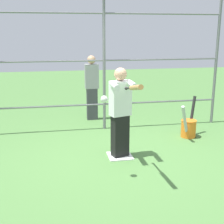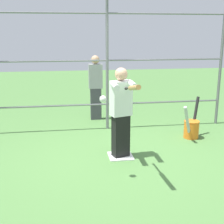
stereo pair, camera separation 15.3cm
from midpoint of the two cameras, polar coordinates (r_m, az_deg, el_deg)
The scene contains 8 objects.
ground_plane at distance 5.35m, azimuth 2.41°, elevation -8.14°, with size 24.00×24.00×0.00m, color #4C7A3D.
home_plate at distance 5.35m, azimuth 2.41°, elevation -8.04°, with size 0.40×0.40×0.02m.
fence_backstop at distance 6.54m, azimuth -0.21°, elevation 9.43°, with size 5.11×0.06×2.96m.
batter at distance 5.08m, azimuth 2.54°, elevation 0.30°, with size 0.37×0.59×1.51m.
baseball_bat_swinging at distance 4.09m, azimuth 4.96°, elevation 4.43°, with size 0.08×0.89×0.22m.
softball_in_flight at distance 4.21m, azimuth -0.62°, elevation 2.37°, with size 0.10×0.10×0.10m.
bat_bucket at distance 6.40m, azimuth 14.97°, elevation -2.78°, with size 0.57×0.62×0.79m.
bystander_behind_fence at distance 7.38m, azimuth -2.42°, elevation 4.66°, with size 0.32×0.20×1.52m.
Camera 2 is at (0.90, 4.85, 2.07)m, focal length 50.00 mm.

